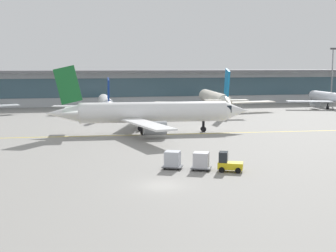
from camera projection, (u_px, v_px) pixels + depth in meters
name	position (u px, v px, depth m)	size (l,w,h in m)	color
ground_plane	(162.00, 185.00, 44.12)	(400.00, 400.00, 0.00)	gray
taxiway_centreline_stripe	(156.00, 135.00, 75.94)	(110.00, 0.36, 0.01)	yellow
terminal_concourse	(100.00, 87.00, 129.57)	(187.96, 11.00, 9.60)	#B2B7BC
gate_airplane_2	(106.00, 103.00, 107.27)	(24.03, 25.78, 8.56)	white
gate_airplane_3	(214.00, 99.00, 111.28)	(29.11, 31.45, 10.41)	silver
gate_airplane_4	(332.00, 98.00, 119.96)	(25.06, 26.90, 8.92)	silver
taxiing_regional_jet	(151.00, 113.00, 77.38)	(33.64, 31.26, 11.14)	white
baggage_tug	(228.00, 163.00, 49.76)	(2.94, 2.41, 2.10)	yellow
cargo_dolly_lead	(201.00, 161.00, 50.34)	(2.57, 2.31, 1.94)	#595B60
cargo_dolly_trailing	(172.00, 159.00, 50.98)	(2.57, 2.31, 1.94)	#595B60
apron_light_mast_1	(332.00, 74.00, 133.29)	(1.80, 0.36, 15.81)	gray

